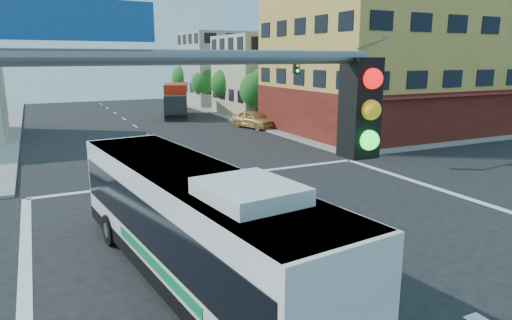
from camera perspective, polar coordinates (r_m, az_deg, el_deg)
name	(u,v)px	position (r m, az deg, el deg)	size (l,w,h in m)	color
ground	(302,234)	(17.76, 5.71, -9.16)	(120.00, 120.00, 0.00)	black
sidewalk_ne	(385,105)	(65.99, 15.81, 6.58)	(50.00, 50.00, 0.15)	gray
corner_building_ne	(385,65)	(43.35, 15.85, 11.32)	(18.10, 15.44, 14.00)	gold
building_east_near	(274,75)	(54.46, 2.26, 10.52)	(12.06, 10.06, 9.00)	tan
building_east_far	(228,68)	(67.10, -3.50, 11.35)	(12.06, 10.06, 10.00)	#A2A29D
signal_mast_ne	(337,83)	(30.41, 10.08, 9.49)	(7.91, 1.13, 8.07)	slate
signal_mast_sw	(2,298)	(3.72, -29.20, -14.85)	(7.91, 1.01, 8.07)	slate
street_tree_a	(258,88)	(46.80, 0.25, 9.05)	(3.60, 3.60, 5.53)	#372514
street_tree_b	(228,82)	(54.07, -3.55, 9.69)	(3.80, 3.80, 5.79)	#372514
street_tree_c	(205,81)	(61.55, -6.44, 9.73)	(3.40, 3.40, 5.29)	#372514
street_tree_d	(186,76)	(69.11, -8.73, 10.34)	(4.00, 4.00, 6.03)	#372514
transit_bus	(191,223)	(13.58, -8.07, -7.76)	(4.28, 13.18, 3.83)	black
box_truck	(176,101)	(52.42, -9.98, 7.26)	(4.66, 8.43, 3.65)	black
parked_car	(254,119)	(43.51, -0.30, 5.12)	(1.96, 4.88, 1.66)	tan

